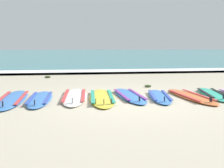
# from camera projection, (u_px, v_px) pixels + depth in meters

# --- Properties ---
(ground_plane) EXTENTS (80.00, 80.00, 0.00)m
(ground_plane) POSITION_uv_depth(u_px,v_px,m) (129.00, 102.00, 6.67)
(ground_plane) COLOR #B7AD93
(sea) EXTENTS (80.00, 60.00, 0.10)m
(sea) POSITION_uv_depth(u_px,v_px,m) (83.00, 53.00, 42.27)
(sea) COLOR teal
(sea) RESTS_ON ground
(wave_foam_strip) EXTENTS (80.00, 1.36, 0.11)m
(wave_foam_strip) POSITION_uv_depth(u_px,v_px,m) (101.00, 72.00, 13.48)
(wave_foam_strip) COLOR white
(wave_foam_strip) RESTS_ON ground
(surfboard_1) EXTENTS (0.70, 2.57, 0.18)m
(surfboard_1) POSITION_uv_depth(u_px,v_px,m) (12.00, 99.00, 6.79)
(surfboard_1) COLOR #3875CC
(surfboard_1) RESTS_ON ground
(surfboard_2) EXTENTS (0.57, 2.23, 0.18)m
(surfboard_2) POSITION_uv_depth(u_px,v_px,m) (40.00, 99.00, 6.82)
(surfboard_2) COLOR #3875CC
(surfboard_2) RESTS_ON ground
(surfboard_3) EXTENTS (0.75, 2.54, 0.18)m
(surfboard_3) POSITION_uv_depth(u_px,v_px,m) (74.00, 96.00, 7.14)
(surfboard_3) COLOR white
(surfboard_3) RESTS_ON ground
(surfboard_4) EXTENTS (0.77, 2.57, 0.18)m
(surfboard_4) POSITION_uv_depth(u_px,v_px,m) (102.00, 97.00, 7.01)
(surfboard_4) COLOR yellow
(surfboard_4) RESTS_ON ground
(surfboard_5) EXTENTS (0.73, 2.37, 0.18)m
(surfboard_5) POSITION_uv_depth(u_px,v_px,m) (129.00, 95.00, 7.27)
(surfboard_5) COLOR #3875CC
(surfboard_5) RESTS_ON ground
(surfboard_6) EXTENTS (0.83, 2.11, 0.18)m
(surfboard_6) POSITION_uv_depth(u_px,v_px,m) (159.00, 96.00, 7.15)
(surfboard_6) COLOR #3875CC
(surfboard_6) RESTS_ON ground
(surfboard_7) EXTENTS (0.80, 2.37, 0.18)m
(surfboard_7) POSITION_uv_depth(u_px,v_px,m) (191.00, 96.00, 7.16)
(surfboard_7) COLOR orange
(surfboard_7) RESTS_ON ground
(surfboard_8) EXTENTS (0.92, 2.22, 0.18)m
(surfboard_8) POSITION_uv_depth(u_px,v_px,m) (212.00, 94.00, 7.48)
(surfboard_8) COLOR #2DB793
(surfboard_8) RESTS_ON ground
(seaweed_clump_near_shoreline) EXTENTS (0.25, 0.20, 0.09)m
(seaweed_clump_near_shoreline) POSITION_uv_depth(u_px,v_px,m) (48.00, 77.00, 11.44)
(seaweed_clump_near_shoreline) COLOR #384723
(seaweed_clump_near_shoreline) RESTS_ON ground
(seaweed_clump_mid_sand) EXTENTS (0.22, 0.18, 0.08)m
(seaweed_clump_mid_sand) POSITION_uv_depth(u_px,v_px,m) (148.00, 86.00, 8.93)
(seaweed_clump_mid_sand) COLOR #384723
(seaweed_clump_mid_sand) RESTS_ON ground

